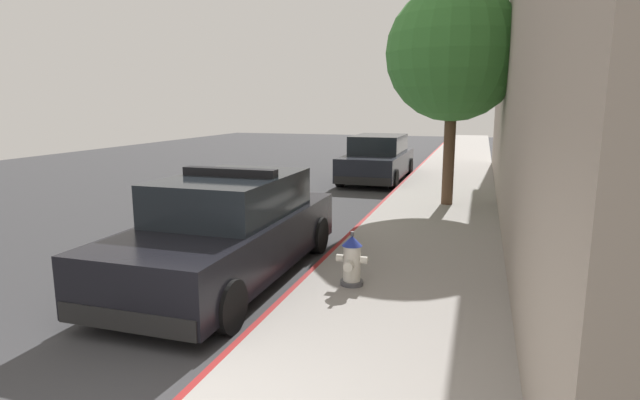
{
  "coord_description": "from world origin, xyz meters",
  "views": [
    {
      "loc": [
        2.31,
        -2.86,
        2.62
      ],
      "look_at": [
        -0.27,
        5.31,
        1.0
      ],
      "focal_mm": 28.61,
      "sensor_mm": 36.0,
      "label": 1
    }
  ],
  "objects": [
    {
      "name": "curb_painted_edge",
      "position": [
        -0.04,
        10.0,
        0.07
      ],
      "size": [
        0.08,
        60.0,
        0.14
      ],
      "primitive_type": "cube",
      "color": "maroon",
      "rests_on": "ground"
    },
    {
      "name": "police_cruiser",
      "position": [
        -1.24,
        3.85,
        0.74
      ],
      "size": [
        1.94,
        4.84,
        1.68
      ],
      "color": "black",
      "rests_on": "ground"
    },
    {
      "name": "street_tree",
      "position": [
        1.56,
        10.1,
        3.79
      ],
      "size": [
        3.24,
        3.24,
        5.28
      ],
      "color": "brown",
      "rests_on": "sidewalk_pavement"
    },
    {
      "name": "parked_car_silver_ahead",
      "position": [
        -1.08,
        14.48,
        0.74
      ],
      "size": [
        1.94,
        4.84,
        1.56
      ],
      "color": "black",
      "rests_on": "ground"
    },
    {
      "name": "fire_hydrant",
      "position": [
        0.69,
        3.71,
        0.49
      ],
      "size": [
        0.44,
        0.4,
        0.76
      ],
      "color": "#4C4C51",
      "rests_on": "sidewalk_pavement"
    },
    {
      "name": "sidewalk_pavement",
      "position": [
        1.38,
        10.0,
        0.07
      ],
      "size": [
        2.77,
        60.0,
        0.14
      ],
      "primitive_type": "cube",
      "color": "gray",
      "rests_on": "ground"
    },
    {
      "name": "ground_plane",
      "position": [
        -4.62,
        10.0,
        -0.1
      ],
      "size": [
        29.37,
        60.0,
        0.2
      ],
      "primitive_type": "cube",
      "color": "#353538"
    }
  ]
}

